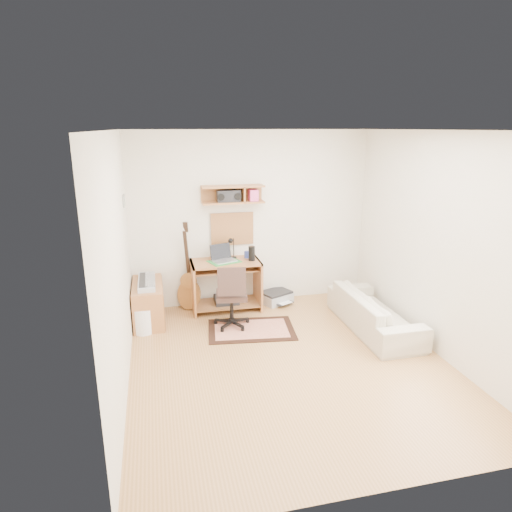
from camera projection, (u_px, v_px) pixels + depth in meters
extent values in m
cube|color=#B5814B|center=(289.00, 363.00, 5.17)|extent=(3.60, 4.00, 0.01)
cube|color=white|center=(294.00, 129.00, 4.45)|extent=(3.60, 4.00, 0.01)
cube|color=silver|center=(251.00, 219.00, 6.69)|extent=(3.60, 0.01, 2.60)
cube|color=silver|center=(118.00, 266.00, 4.42)|extent=(0.01, 4.00, 2.60)
cube|color=silver|center=(439.00, 245.00, 5.20)|extent=(0.01, 4.00, 2.60)
cube|color=#AF6E3E|center=(233.00, 194.00, 6.39)|extent=(0.90, 0.25, 0.26)
cube|color=tan|center=(232.00, 229.00, 6.63)|extent=(0.64, 0.03, 0.49)
cube|color=#4C8CBF|center=(124.00, 201.00, 5.71)|extent=(0.02, 0.20, 0.15)
cylinder|color=black|center=(252.00, 253.00, 6.48)|extent=(0.10, 0.10, 0.21)
cylinder|color=#2F3F8E|center=(247.00, 255.00, 6.63)|extent=(0.07, 0.07, 0.10)
cube|color=black|center=(229.00, 196.00, 6.37)|extent=(0.33, 0.15, 0.17)
cube|color=beige|center=(251.00, 329.00, 5.99)|extent=(1.23, 0.90, 0.02)
cube|color=#AF6E3E|center=(148.00, 303.00, 6.20)|extent=(0.40, 0.90, 0.55)
cube|color=#B2B5BA|center=(147.00, 282.00, 6.12)|extent=(0.23, 0.72, 0.06)
cylinder|color=white|center=(143.00, 320.00, 5.89)|extent=(0.35, 0.35, 0.34)
cube|color=#A5A8AA|center=(276.00, 297.00, 6.92)|extent=(0.56, 0.51, 0.17)
imported|color=#BBAF94|center=(375.00, 306.00, 5.95)|extent=(0.50, 1.70, 0.66)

